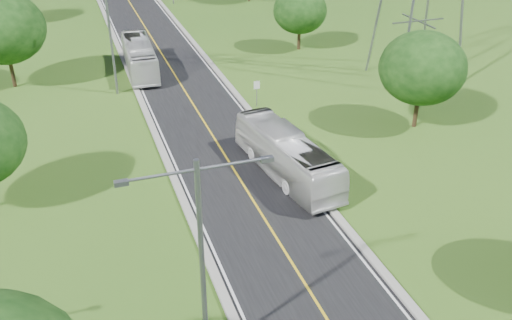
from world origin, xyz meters
The scene contains 12 objects.
ground centered at (0.00, 60.00, 0.00)m, with size 260.00×260.00×0.00m, color #2C5317.
road centered at (0.00, 66.00, 0.03)m, with size 8.00×150.00×0.06m, color black.
curb_left centered at (-4.25, 66.00, 0.11)m, with size 0.50×150.00×0.22m, color gray.
curb_right centered at (4.25, 66.00, 0.11)m, with size 0.50×150.00×0.22m, color gray.
speed_limit_sign centered at (5.20, 37.98, 1.60)m, with size 0.55×0.09×2.40m.
streetlight_near_left centered at (-6.00, 12.00, 5.94)m, with size 5.90×0.25×10.00m.
streetlight_mid_left centered at (-6.00, 45.00, 5.94)m, with size 5.90×0.25×10.00m.
tree_lc centered at (-15.00, 50.00, 5.58)m, with size 7.56×7.56×8.79m.
tree_rb centered at (16.00, 30.00, 4.95)m, with size 6.72×6.72×7.82m.
tree_rc centered at (15.00, 52.00, 4.33)m, with size 5.88×5.88×6.84m.
bus_outbound centered at (3.20, 25.86, 1.62)m, with size 2.62×11.19×3.12m, color silver.
bus_inbound centered at (-3.05, 50.12, 1.60)m, with size 2.59×11.09×3.09m, color silver.
Camera 1 is at (-9.75, -5.64, 19.73)m, focal length 40.00 mm.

